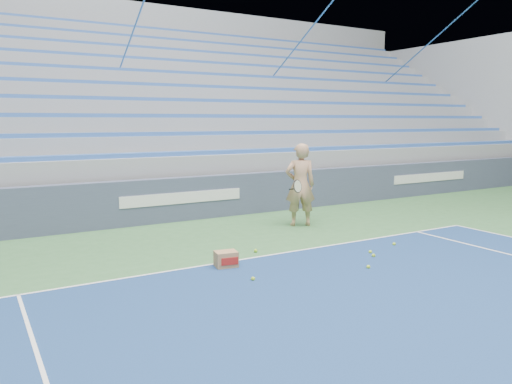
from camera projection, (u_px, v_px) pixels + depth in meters
sponsor_barrier at (181, 199)px, 12.62m from camera, size 30.00×0.32×1.10m
bleachers at (118, 125)px, 17.25m from camera, size 31.00×9.15×7.30m
tennis_player at (300, 185)px, 11.91m from camera, size 1.03×0.98×1.99m
ball_box at (226, 259)px, 8.62m from camera, size 0.42×0.35×0.28m
tennis_ball_0 at (394, 244)px, 10.12m from camera, size 0.07×0.07×0.07m
tennis_ball_1 at (370, 252)px, 9.51m from camera, size 0.07×0.07×0.07m
tennis_ball_2 at (256, 251)px, 9.60m from camera, size 0.07×0.07×0.07m
tennis_ball_3 at (253, 279)px, 7.89m from camera, size 0.07×0.07×0.07m
tennis_ball_4 at (230, 265)px, 8.67m from camera, size 0.07×0.07×0.07m
tennis_ball_5 at (368, 267)px, 8.53m from camera, size 0.07×0.07×0.07m
tennis_ball_6 at (374, 256)px, 9.25m from camera, size 0.07×0.07×0.07m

